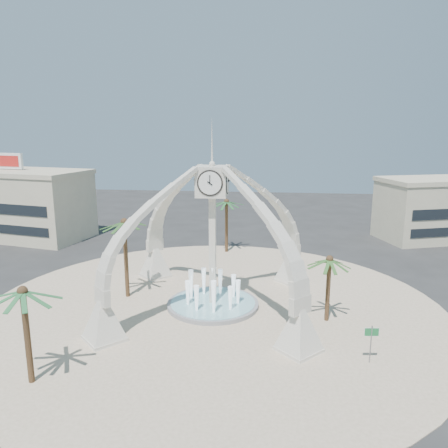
# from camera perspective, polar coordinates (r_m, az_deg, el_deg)

# --- Properties ---
(ground) EXTENTS (140.00, 140.00, 0.00)m
(ground) POSITION_cam_1_polar(r_m,az_deg,el_deg) (38.99, -1.46, -10.73)
(ground) COLOR #282828
(ground) RESTS_ON ground
(plaza) EXTENTS (40.00, 40.00, 0.06)m
(plaza) POSITION_cam_1_polar(r_m,az_deg,el_deg) (38.98, -1.46, -10.69)
(plaza) COLOR beige
(plaza) RESTS_ON ground
(clock_tower) EXTENTS (17.94, 17.94, 16.30)m
(clock_tower) POSITION_cam_1_polar(r_m,az_deg,el_deg) (36.91, -1.51, -1.43)
(clock_tower) COLOR silver
(clock_tower) RESTS_ON ground
(fountain) EXTENTS (8.00, 8.00, 3.62)m
(fountain) POSITION_cam_1_polar(r_m,az_deg,el_deg) (38.87, -1.46, -10.34)
(fountain) COLOR gray
(fountain) RESTS_ON ground
(building_nw) EXTENTS (23.75, 13.73, 11.90)m
(building_nw) POSITION_cam_1_polar(r_m,az_deg,el_deg) (69.19, -25.95, 2.47)
(building_nw) COLOR beige
(building_nw) RESTS_ON ground
(palm_east) EXTENTS (3.93, 3.93, 5.93)m
(palm_east) POSITION_cam_1_polar(r_m,az_deg,el_deg) (35.48, 13.63, -4.59)
(palm_east) COLOR brown
(palm_east) RESTS_ON ground
(palm_west) EXTENTS (5.20, 5.20, 7.89)m
(palm_west) POSITION_cam_1_polar(r_m,az_deg,el_deg) (40.00, -12.91, 0.10)
(palm_west) COLOR brown
(palm_west) RESTS_ON ground
(palm_north) EXTENTS (5.22, 5.22, 7.24)m
(palm_north) POSITION_cam_1_polar(r_m,az_deg,el_deg) (53.77, 0.33, 2.87)
(palm_north) COLOR brown
(palm_north) RESTS_ON ground
(palm_south) EXTENTS (4.69, 4.69, 6.72)m
(palm_south) POSITION_cam_1_polar(r_m,az_deg,el_deg) (28.53, -24.82, -8.14)
(palm_south) COLOR brown
(palm_south) RESTS_ON ground
(street_sign) EXTENTS (0.99, 0.14, 2.69)m
(street_sign) POSITION_cam_1_polar(r_m,az_deg,el_deg) (31.16, 18.69, -13.77)
(street_sign) COLOR slate
(street_sign) RESTS_ON ground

